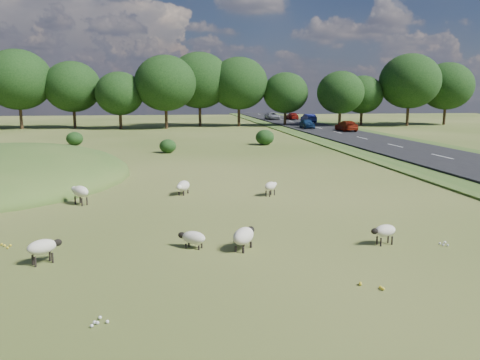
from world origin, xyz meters
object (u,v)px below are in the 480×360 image
Objects in this scene: car_0 at (309,118)px; sheep_4 at (43,247)px; sheep_1 at (183,186)px; car_1 at (307,124)px; car_2 at (346,126)px; sheep_6 at (193,237)px; car_5 at (292,116)px; sheep_5 at (384,231)px; sheep_0 at (244,236)px; sheep_3 at (271,186)px; sheep_2 at (80,191)px; car_4 at (272,116)px.

sheep_4 is at bearing 66.90° from car_0.
sheep_1 is 58.64m from car_0.
car_2 is at bearing -55.84° from car_1.
car_5 reaches higher than sheep_6.
sheep_5 is (11.17, 0.24, -0.04)m from sheep_4.
car_1 is at bearing 14.43° from sheep_0.
sheep_0 is at bearing -156.16° from sheep_3.
sheep_6 is at bearing -19.35° from sheep_5.
sheep_6 is at bearing -23.03° from sheep_4.
sheep_5 reaches higher than sheep_6.
sheep_5 is 6.59m from sheep_6.
sheep_4 is 79.57m from car_5.
sheep_5 is at bearing -164.26° from sheep_2.
sheep_6 is 77.32m from car_5.
car_5 is (20.83, 74.35, 0.42)m from sheep_0.
sheep_2 reaches higher than sheep_5.
car_0 reaches higher than sheep_1.
car_0 is (18.21, 55.05, 0.50)m from sheep_3.
car_4 reaches higher than sheep_5.
car_2 is (3.80, -5.60, 0.02)m from car_1.
car_1 is at bearing 80.77° from car_5.
car_0 reaches higher than sheep_5.
sheep_2 is 46.78m from car_2.
car_1 reaches higher than sheep_4.
sheep_6 is at bearing 24.51° from sheep_1.
car_5 reaches higher than sheep_5.
sheep_0 is at bearing -161.80° from sheep_6.
sheep_4 is 69.15m from car_0.
car_4 reaches higher than sheep_1.
sheep_5 is (2.25, -8.32, -0.01)m from sheep_3.
car_5 is (27.13, 74.80, 0.36)m from sheep_4.
sheep_3 reaches higher than sheep_6.
car_1 is 23.88m from car_4.
sheep_3 is at bearing 15.00° from sheep_0.
sheep_5 is at bearing -59.56° from sheep_0.
sheep_4 is 0.28× the size of car_1.
car_2 is (27.49, 37.85, 0.31)m from sheep_2.
sheep_6 is (-6.56, 0.59, -0.13)m from sheep_5.
car_1 is at bearing -90.00° from car_4.
sheep_4 reaches higher than sheep_0.
car_4 is at bearing 90.00° from car_1.
car_1 is at bearing -117.55° from sheep_5.
sheep_3 reaches higher than sheep_5.
sheep_0 reaches higher than sheep_3.
car_5 is at bearing 26.37° from sheep_3.
sheep_6 is 0.23× the size of car_5.
car_4 is at bearing -82.65° from car_2.
car_2 reaches higher than car_1.
car_4 is at bearing -71.98° from car_0.
sheep_2 is (-4.85, -1.56, 0.18)m from sheep_1.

